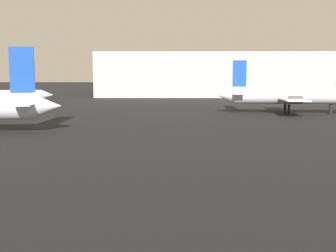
% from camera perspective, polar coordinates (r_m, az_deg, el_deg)
% --- Properties ---
extents(airplane_distant, '(28.50, 18.22, 9.89)m').
position_cam_1_polar(airplane_distant, '(79.44, 16.83, 4.09)').
color(airplane_distant, silver).
rests_on(airplane_distant, ground_plane).
extents(terminal_building, '(72.20, 23.31, 13.75)m').
position_cam_1_polar(terminal_building, '(135.30, 5.94, 7.10)').
color(terminal_building, beige).
rests_on(terminal_building, ground_plane).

